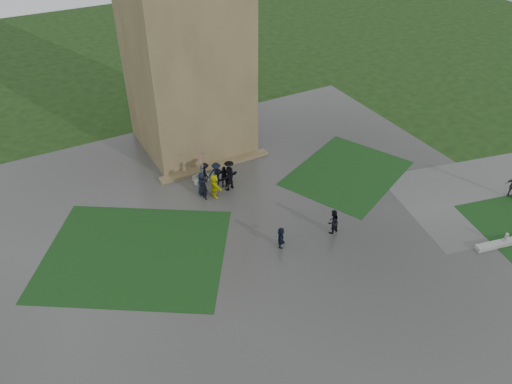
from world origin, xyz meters
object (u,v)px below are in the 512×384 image
tower (185,36)px  bench (201,178)px  pedestrian_mid (281,237)px  pedestrian_near (333,222)px

tower → bench: (-1.78, -5.77, -8.60)m
tower → pedestrian_mid: (-0.22, -14.71, -8.26)m
bench → pedestrian_mid: bearing=-96.6°
tower → pedestrian_mid: size_ratio=12.49×
pedestrian_mid → pedestrian_near: pedestrian_near is taller
bench → pedestrian_near: size_ratio=0.78×
tower → pedestrian_near: tower is taller
tower → pedestrian_mid: 16.87m
pedestrian_mid → tower: bearing=26.8°
bench → pedestrian_mid: pedestrian_mid is taller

